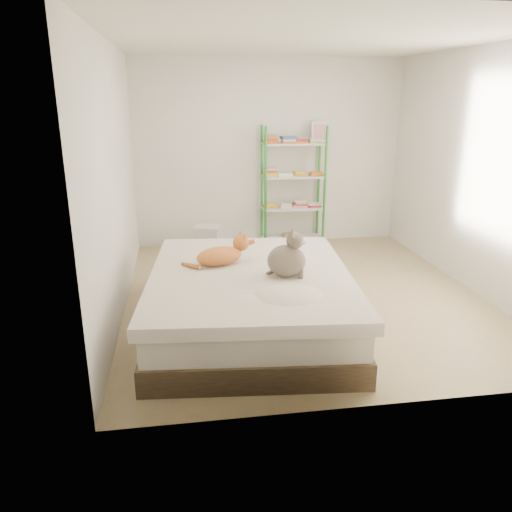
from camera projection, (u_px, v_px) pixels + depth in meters
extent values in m
cube|color=tan|center=(302.00, 294.00, 5.50)|extent=(3.80, 4.20, 0.01)
cube|color=white|center=(310.00, 38.00, 4.70)|extent=(3.80, 4.20, 0.01)
cube|color=silver|center=(269.00, 153.00, 7.08)|extent=(3.80, 0.01, 2.60)
cube|color=silver|center=(388.00, 228.00, 3.13)|extent=(3.80, 0.01, 2.60)
cube|color=silver|center=(115.00, 181.00, 4.83)|extent=(0.01, 4.20, 2.60)
cube|color=silver|center=(477.00, 172.00, 5.38)|extent=(0.01, 4.20, 2.60)
cube|color=brown|center=(250.00, 318.00, 4.65)|extent=(1.95, 2.35, 0.22)
cube|color=white|center=(250.00, 295.00, 4.57)|extent=(1.89, 2.28, 0.24)
cube|color=beige|center=(250.00, 278.00, 4.52)|extent=(1.99, 2.39, 0.11)
cylinder|color=#298A2F|center=(266.00, 190.00, 6.84)|extent=(0.04, 0.04, 1.70)
cylinder|color=#298A2F|center=(262.00, 186.00, 7.14)|extent=(0.04, 0.04, 1.70)
cylinder|color=#298A2F|center=(325.00, 188.00, 6.96)|extent=(0.04, 0.04, 1.70)
cylinder|color=#298A2F|center=(319.00, 184.00, 7.26)|extent=(0.04, 0.04, 1.70)
cube|color=silver|center=(292.00, 238.00, 7.28)|extent=(0.86, 0.34, 0.02)
cube|color=silver|center=(292.00, 208.00, 7.14)|extent=(0.86, 0.34, 0.02)
cube|color=silver|center=(293.00, 176.00, 7.01)|extent=(0.86, 0.34, 0.02)
cube|color=silver|center=(294.00, 144.00, 6.87)|extent=(0.86, 0.34, 0.02)
cube|color=red|center=(292.00, 234.00, 7.27)|extent=(0.20, 0.16, 0.09)
cube|color=red|center=(272.00, 205.00, 7.08)|extent=(0.20, 0.16, 0.09)
cube|color=red|center=(286.00, 204.00, 7.11)|extent=(0.20, 0.16, 0.09)
cube|color=red|center=(299.00, 204.00, 7.14)|extent=(0.20, 0.16, 0.09)
cube|color=red|center=(313.00, 203.00, 7.17)|extent=(0.20, 0.16, 0.09)
cube|color=red|center=(272.00, 173.00, 6.94)|extent=(0.20, 0.16, 0.09)
cube|color=red|center=(286.00, 173.00, 6.97)|extent=(0.20, 0.16, 0.09)
cube|color=red|center=(300.00, 172.00, 7.00)|extent=(0.20, 0.16, 0.09)
cube|color=red|center=(314.00, 172.00, 7.03)|extent=(0.20, 0.16, 0.09)
cube|color=red|center=(272.00, 140.00, 6.81)|extent=(0.20, 0.16, 0.09)
cube|color=red|center=(287.00, 140.00, 6.83)|extent=(0.20, 0.16, 0.09)
cube|color=red|center=(301.00, 139.00, 6.86)|extent=(0.20, 0.16, 0.09)
cube|color=red|center=(315.00, 139.00, 6.89)|extent=(0.20, 0.16, 0.09)
cube|color=white|center=(319.00, 132.00, 6.92)|extent=(0.22, 0.07, 0.28)
cube|color=#E42845|center=(319.00, 132.00, 6.91)|extent=(0.17, 0.05, 0.22)
cube|color=#9C6B43|center=(301.00, 261.00, 6.03)|extent=(0.55, 0.47, 0.35)
cube|color=#522376|center=(303.00, 268.00, 5.84)|extent=(0.30, 0.05, 0.08)
cube|color=#9C6B43|center=(306.00, 253.00, 5.79)|extent=(0.52, 0.22, 0.11)
cube|color=silver|center=(208.00, 241.00, 6.80)|extent=(0.39, 0.36, 0.38)
cube|color=silver|center=(208.00, 227.00, 6.74)|extent=(0.43, 0.40, 0.03)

